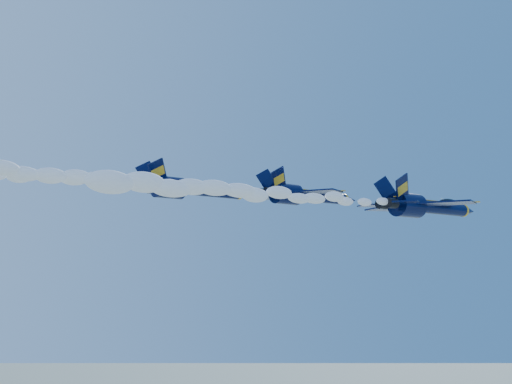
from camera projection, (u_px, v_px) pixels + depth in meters
jet_lead at (426, 206)px, 72.30m from camera, size 17.25×14.15×6.41m
smoke_trail_jet_lead at (266, 194)px, 57.19m from camera, size 32.82×1.78×1.61m
jet_second at (306, 195)px, 75.70m from camera, size 15.60×12.80×5.80m
smoke_trail_jet_second at (131, 181)px, 61.04m from camera, size 32.82×1.61×1.45m
jet_third at (192, 189)px, 72.98m from camera, size 15.85×13.00×5.89m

